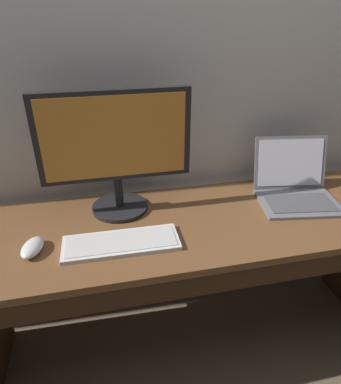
{
  "coord_description": "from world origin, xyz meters",
  "views": [
    {
      "loc": [
        -0.36,
        -1.09,
        1.49
      ],
      "look_at": [
        -0.12,
        0.0,
        0.88
      ],
      "focal_mm": 32.31,
      "sensor_mm": 36.0,
      "label": 1
    }
  ],
  "objects": [
    {
      "name": "computer_mouse",
      "position": [
        -0.62,
        -0.07,
        0.75
      ],
      "size": [
        0.1,
        0.13,
        0.04
      ],
      "primitive_type": "ellipsoid",
      "rotation": [
        0.0,
        0.0,
        -0.27
      ],
      "color": "white",
      "rests_on": "desk"
    },
    {
      "name": "laptop_space_gray",
      "position": [
        0.45,
        0.08,
        0.79
      ],
      "size": [
        0.37,
        0.35,
        0.24
      ],
      "color": "slate",
      "rests_on": "desk"
    },
    {
      "name": "external_monitor",
      "position": [
        -0.3,
        0.14,
        1.01
      ],
      "size": [
        0.57,
        0.23,
        0.49
      ],
      "color": "black",
      "rests_on": "desk"
    },
    {
      "name": "ground_plane",
      "position": [
        0.0,
        0.0,
        0.0
      ],
      "size": [
        14.0,
        14.0,
        0.0
      ],
      "primitive_type": "plane",
      "color": "brown"
    },
    {
      "name": "desk",
      "position": [
        0.0,
        -0.02,
        0.55
      ],
      "size": [
        1.85,
        0.57,
        0.74
      ],
      "color": "brown",
      "rests_on": "ground"
    },
    {
      "name": "wired_keyboard",
      "position": [
        -0.32,
        -0.1,
        0.74
      ],
      "size": [
        0.41,
        0.16,
        0.02
      ],
      "color": "white",
      "rests_on": "desk"
    }
  ]
}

